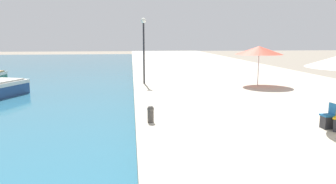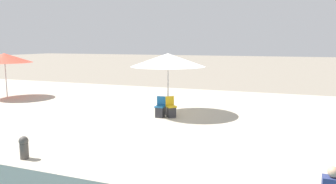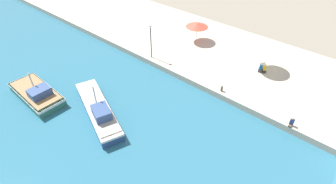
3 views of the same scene
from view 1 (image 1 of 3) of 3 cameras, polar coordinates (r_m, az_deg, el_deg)
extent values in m
cube|color=#BCB29E|center=(36.21, 6.63, 3.69)|extent=(16.00, 90.00, 0.77)
cylinder|color=#B7B7B7|center=(23.18, 15.45, 3.93)|extent=(0.06, 0.06, 2.25)
cone|color=#E04C38|center=(23.10, 15.59, 7.02)|extent=(3.17, 3.17, 0.56)
cube|color=#2D2D33|center=(13.08, 25.92, -4.76)|extent=(0.36, 0.36, 0.45)
cube|color=#1E66A3|center=(13.02, 26.00, -3.67)|extent=(0.42, 0.42, 0.06)
cube|color=#1E66A3|center=(13.09, 26.78, -2.63)|extent=(0.08, 0.40, 0.40)
cylinder|color=#4C4742|center=(12.61, -3.04, -4.30)|extent=(0.24, 0.24, 0.45)
sphere|color=#4C4742|center=(12.55, -3.06, -2.98)|extent=(0.26, 0.26, 0.26)
cylinder|color=#232328|center=(23.09, -4.23, 6.65)|extent=(0.12, 0.12, 4.20)
sphere|color=white|center=(23.10, -4.30, 12.31)|extent=(0.36, 0.36, 0.36)
camera|label=2|loc=(8.03, -56.29, 5.39)|focal=35.00mm
camera|label=3|loc=(25.27, -97.78, 35.14)|focal=28.00mm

